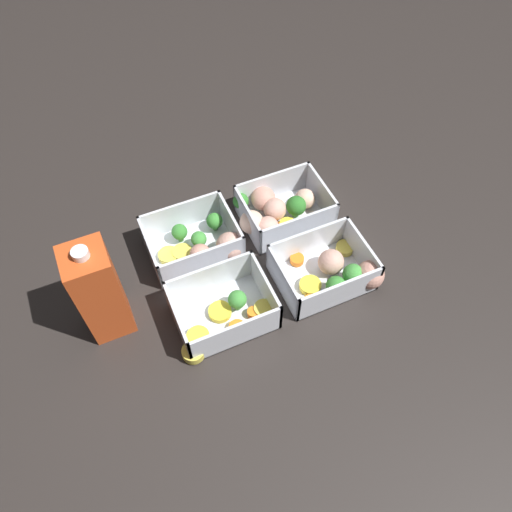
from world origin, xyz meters
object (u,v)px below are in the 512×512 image
object	(u,v)px
container_near_left	(224,312)
container_far_right	(277,210)
container_far_left	(202,243)
container_near_right	(336,272)
juice_carton	(99,292)

from	to	relation	value
container_near_left	container_far_right	world-z (taller)	same
container_far_left	container_far_right	world-z (taller)	same
container_near_left	container_near_right	xyz separation A→B (m)	(0.21, -0.01, 0.00)
container_far_right	juice_carton	size ratio (longest dim) A/B	0.90
container_far_left	juice_carton	world-z (taller)	juice_carton
container_near_left	container_far_left	xyz separation A→B (m)	(0.01, 0.15, 0.00)
container_near_left	container_far_right	xyz separation A→B (m)	(0.17, 0.16, 0.00)
container_far_right	juice_carton	distance (m)	0.36
juice_carton	container_near_left	bearing A→B (deg)	-22.00
container_near_right	container_far_left	distance (m)	0.25
container_far_right	container_far_left	bearing A→B (deg)	-174.55
container_near_left	container_far_left	bearing A→B (deg)	84.39
container_near_left	juice_carton	world-z (taller)	juice_carton
container_near_left	container_far_left	size ratio (longest dim) A/B	1.07
container_near_left	juice_carton	distance (m)	0.20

